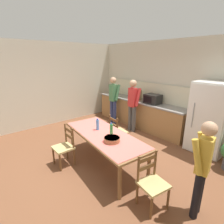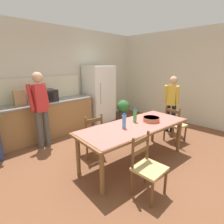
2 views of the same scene
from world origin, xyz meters
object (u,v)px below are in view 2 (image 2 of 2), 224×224
at_px(dining_table, 135,129).
at_px(chair_head_end, 175,125).
at_px(potted_plant, 123,108).
at_px(chair_side_far_left, 91,136).
at_px(chair_side_near_left, 147,167).
at_px(refrigerator, 99,94).
at_px(person_by_table, 172,101).
at_px(bottle_off_centre, 135,116).
at_px(person_at_counter, 40,106).
at_px(microwave, 46,96).
at_px(serving_bowl, 151,119).
at_px(paper_bag, 19,98).
at_px(bottle_near_centre, 124,122).

xyz_separation_m(dining_table, chair_head_end, (1.42, -0.14, -0.25)).
bearing_deg(potted_plant, chair_side_far_left, -153.44).
xyz_separation_m(chair_side_near_left, potted_plant, (2.52, 2.66, -0.06)).
relative_size(dining_table, chair_side_far_left, 2.58).
relative_size(refrigerator, chair_side_near_left, 2.00).
height_order(chair_side_far_left, person_by_table, person_by_table).
bearing_deg(bottle_off_centre, chair_side_near_left, -132.05).
relative_size(person_at_counter, potted_plant, 2.56).
xyz_separation_m(microwave, serving_bowl, (0.96, -2.52, -0.27)).
height_order(dining_table, serving_bowl, serving_bowl).
distance_m(microwave, paper_bag, 0.64).
height_order(microwave, potted_plant, microwave).
height_order(paper_bag, chair_side_far_left, paper_bag).
distance_m(bottle_off_centre, potted_plant, 2.65).
distance_m(paper_bag, dining_table, 2.73).
bearing_deg(paper_bag, chair_head_end, -44.07).
bearing_deg(person_at_counter, dining_table, -153.32).
bearing_deg(serving_bowl, refrigerator, 71.70).
distance_m(paper_bag, person_at_counter, 0.59).
xyz_separation_m(microwave, chair_side_near_left, (-0.02, -3.10, -0.65)).
bearing_deg(potted_plant, paper_bag, 172.03).
bearing_deg(bottle_near_centre, potted_plant, 41.24).
height_order(microwave, dining_table, microwave).
bearing_deg(chair_side_near_left, refrigerator, 59.62).
relative_size(dining_table, potted_plant, 3.53).
height_order(person_at_counter, person_by_table, person_at_counter).
distance_m(refrigerator, dining_table, 2.70).
xyz_separation_m(microwave, paper_bag, (-0.64, -0.01, 0.03)).
height_order(bottle_near_centre, bottle_off_centre, same).
distance_m(bottle_near_centre, chair_side_near_left, 0.89).
distance_m(microwave, bottle_off_centre, 2.43).
xyz_separation_m(bottle_off_centre, chair_head_end, (1.30, -0.24, -0.44)).
bearing_deg(chair_side_near_left, serving_bowl, 30.70).
relative_size(chair_side_near_left, potted_plant, 1.36).
bearing_deg(chair_head_end, person_by_table, -44.95).
height_order(paper_bag, person_at_counter, person_at_counter).
relative_size(bottle_near_centre, person_by_table, 0.17).
bearing_deg(serving_bowl, chair_side_near_left, -149.23).
xyz_separation_m(person_by_table, potted_plant, (-0.05, 1.71, -0.49)).
relative_size(refrigerator, bottle_near_centre, 6.73).
height_order(dining_table, person_by_table, person_by_table).
distance_m(chair_side_far_left, person_by_table, 2.51).
relative_size(dining_table, chair_head_end, 2.58).
distance_m(microwave, serving_bowl, 2.71).
xyz_separation_m(paper_bag, dining_table, (1.21, -2.41, -0.43)).
height_order(bottle_off_centre, person_by_table, person_by_table).
relative_size(paper_bag, serving_bowl, 1.12).
bearing_deg(chair_side_far_left, refrigerator, -128.55).
bearing_deg(paper_bag, chair_side_near_left, -78.64).
relative_size(dining_table, chair_side_near_left, 2.58).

